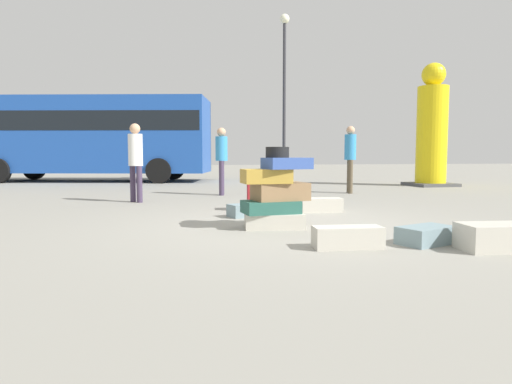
% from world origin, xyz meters
% --- Properties ---
extents(ground_plane, '(80.00, 80.00, 0.00)m').
position_xyz_m(ground_plane, '(0.00, 0.00, 0.00)').
color(ground_plane, gray).
extents(suitcase_tower, '(0.95, 0.65, 1.11)m').
position_xyz_m(suitcase_tower, '(-0.17, -0.15, 0.46)').
color(suitcase_tower, beige).
rests_on(suitcase_tower, ground).
extents(suitcase_cream_white_trunk, '(0.82, 0.52, 0.28)m').
position_xyz_m(suitcase_cream_white_trunk, '(1.75, -2.06, 0.14)').
color(suitcase_cream_white_trunk, beige).
rests_on(suitcase_cream_white_trunk, ground).
extents(suitcase_slate_foreground_near, '(0.58, 0.47, 0.21)m').
position_xyz_m(suitcase_slate_foreground_near, '(-0.37, 1.01, 0.10)').
color(suitcase_slate_foreground_near, gray).
rests_on(suitcase_slate_foreground_near, ground).
extents(suitcase_maroon_foreground_far, '(0.35, 0.37, 0.54)m').
position_xyz_m(suitcase_maroon_foreground_far, '(-0.02, 1.77, 0.27)').
color(suitcase_maroon_foreground_far, maroon).
rests_on(suitcase_maroon_foreground_far, ground).
extents(suitcase_cream_behind_tower, '(0.77, 0.36, 0.23)m').
position_xyz_m(suitcase_cream_behind_tower, '(0.24, -1.62, 0.12)').
color(suitcase_cream_behind_tower, beige).
rests_on(suitcase_cream_behind_tower, ground).
extents(suitcase_slate_upright_blue, '(0.73, 0.57, 0.20)m').
position_xyz_m(suitcase_slate_upright_blue, '(1.20, -1.61, 0.10)').
color(suitcase_slate_upright_blue, gray).
rests_on(suitcase_slate_upright_blue, ground).
extents(suitcase_cream_left_side, '(0.76, 0.41, 0.24)m').
position_xyz_m(suitcase_cream_left_side, '(1.07, 1.35, 0.12)').
color(suitcase_cream_left_side, beige).
rests_on(suitcase_cream_left_side, ground).
extents(person_bearded_onlooker, '(0.30, 0.33, 1.76)m').
position_xyz_m(person_bearded_onlooker, '(3.21, 4.86, 1.06)').
color(person_bearded_onlooker, brown).
rests_on(person_bearded_onlooker, ground).
extents(person_tourist_with_camera, '(0.30, 0.30, 1.67)m').
position_xyz_m(person_tourist_with_camera, '(-2.20, 3.72, 0.99)').
color(person_tourist_with_camera, '#3F334C').
rests_on(person_tourist_with_camera, ground).
extents(person_passerby_in_red, '(0.30, 0.34, 1.69)m').
position_xyz_m(person_passerby_in_red, '(-0.18, 5.02, 1.01)').
color(person_passerby_in_red, '#3F334C').
rests_on(person_passerby_in_red, ground).
extents(yellow_dummy_statue, '(1.35, 1.35, 3.96)m').
position_xyz_m(yellow_dummy_statue, '(6.97, 6.89, 1.76)').
color(yellow_dummy_statue, yellow).
rests_on(yellow_dummy_statue, ground).
extents(parked_bus, '(9.30, 4.57, 3.15)m').
position_xyz_m(parked_bus, '(-4.24, 12.07, 1.83)').
color(parked_bus, '#1E4CA5').
rests_on(parked_bus, ground).
extents(lamp_post, '(0.36, 0.36, 6.25)m').
position_xyz_m(lamp_post, '(2.98, 10.32, 4.07)').
color(lamp_post, '#333338').
rests_on(lamp_post, ground).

